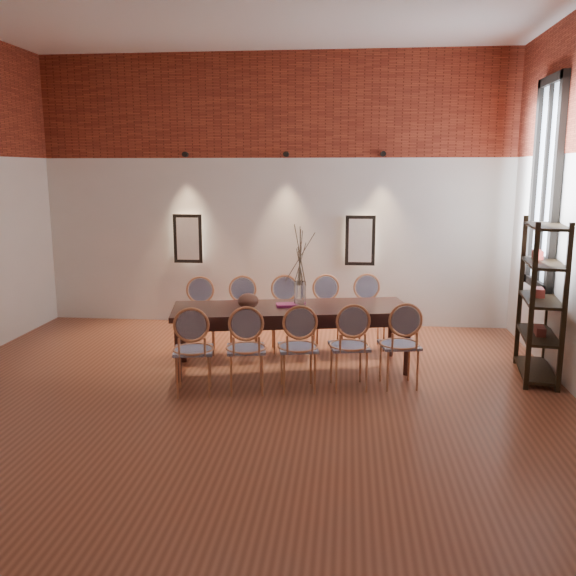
# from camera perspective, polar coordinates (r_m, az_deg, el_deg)

# --- Properties ---
(floor) EXTENTS (7.00, 7.00, 0.02)m
(floor) POSITION_cam_1_polar(r_m,az_deg,el_deg) (6.16, -5.36, -11.30)
(floor) COLOR brown
(floor) RESTS_ON ground
(wall_back) EXTENTS (7.00, 0.10, 4.00)m
(wall_back) POSITION_cam_1_polar(r_m,az_deg,el_deg) (9.22, -1.35, 8.97)
(wall_back) COLOR silver
(wall_back) RESTS_ON ground
(wall_front) EXTENTS (7.00, 0.10, 4.00)m
(wall_front) POSITION_cam_1_polar(r_m,az_deg,el_deg) (2.35, -22.87, 2.33)
(wall_front) COLOR silver
(wall_front) RESTS_ON ground
(brick_band_back) EXTENTS (7.00, 0.02, 1.50)m
(brick_band_back) POSITION_cam_1_polar(r_m,az_deg,el_deg) (9.19, -1.44, 16.76)
(brick_band_back) COLOR maroon
(brick_band_back) RESTS_ON ground
(niche_left) EXTENTS (0.36, 0.06, 0.66)m
(niche_left) POSITION_cam_1_polar(r_m,az_deg,el_deg) (9.42, -9.31, 4.60)
(niche_left) COLOR #FFEAC6
(niche_left) RESTS_ON wall_back
(niche_right) EXTENTS (0.36, 0.06, 0.66)m
(niche_right) POSITION_cam_1_polar(r_m,az_deg,el_deg) (9.10, 6.77, 4.45)
(niche_right) COLOR #FFEAC6
(niche_right) RESTS_ON wall_back
(spot_fixture_left) EXTENTS (0.08, 0.10, 0.08)m
(spot_fixture_left) POSITION_cam_1_polar(r_m,az_deg,el_deg) (9.34, -9.59, 12.22)
(spot_fixture_left) COLOR black
(spot_fixture_left) RESTS_ON wall_back
(spot_fixture_mid) EXTENTS (0.08, 0.10, 0.08)m
(spot_fixture_mid) POSITION_cam_1_polar(r_m,az_deg,el_deg) (9.06, -0.18, 12.41)
(spot_fixture_mid) COLOR black
(spot_fixture_mid) RESTS_ON wall_back
(spot_fixture_right) EXTENTS (0.08, 0.10, 0.08)m
(spot_fixture_right) POSITION_cam_1_polar(r_m,az_deg,el_deg) (9.03, 8.90, 12.29)
(spot_fixture_right) COLOR black
(spot_fixture_right) RESTS_ON wall_back
(window_glass) EXTENTS (0.02, 0.78, 2.38)m
(window_glass) POSITION_cam_1_polar(r_m,az_deg,el_deg) (7.95, 23.06, 8.88)
(window_glass) COLOR silver
(window_glass) RESTS_ON wall_right
(window_frame) EXTENTS (0.08, 0.90, 2.50)m
(window_frame) POSITION_cam_1_polar(r_m,az_deg,el_deg) (7.94, 22.92, 8.89)
(window_frame) COLOR black
(window_frame) RESTS_ON wall_right
(window_mullion) EXTENTS (0.06, 0.06, 2.40)m
(window_mullion) POSITION_cam_1_polar(r_m,az_deg,el_deg) (7.94, 22.92, 8.89)
(window_mullion) COLOR black
(window_mullion) RESTS_ON wall_right
(dining_table) EXTENTS (2.87, 1.39, 0.75)m
(dining_table) POSITION_cam_1_polar(r_m,az_deg,el_deg) (7.22, 0.31, -4.66)
(dining_table) COLOR #391915
(dining_table) RESTS_ON floor
(chair_near_a) EXTENTS (0.52, 0.52, 0.94)m
(chair_near_a) POSITION_cam_1_polar(r_m,az_deg,el_deg) (6.48, -8.85, -5.75)
(chair_near_a) COLOR tan
(chair_near_a) RESTS_ON floor
(chair_near_b) EXTENTS (0.52, 0.52, 0.94)m
(chair_near_b) POSITION_cam_1_polar(r_m,az_deg,el_deg) (6.47, -3.95, -5.68)
(chair_near_b) COLOR tan
(chair_near_b) RESTS_ON floor
(chair_near_c) EXTENTS (0.52, 0.52, 0.94)m
(chair_near_c) POSITION_cam_1_polar(r_m,az_deg,el_deg) (6.50, 0.93, -5.56)
(chair_near_c) COLOR tan
(chair_near_c) RESTS_ON floor
(chair_near_d) EXTENTS (0.52, 0.52, 0.94)m
(chair_near_d) POSITION_cam_1_polar(r_m,az_deg,el_deg) (6.58, 5.73, -5.41)
(chair_near_d) COLOR tan
(chair_near_d) RESTS_ON floor
(chair_near_e) EXTENTS (0.52, 0.52, 0.94)m
(chair_near_e) POSITION_cam_1_polar(r_m,az_deg,el_deg) (6.71, 10.38, -5.23)
(chair_near_e) COLOR tan
(chair_near_e) RESTS_ON floor
(chair_far_a) EXTENTS (0.52, 0.52, 0.94)m
(chair_far_a) POSITION_cam_1_polar(r_m,az_deg,el_deg) (7.88, -8.22, -2.74)
(chair_far_a) COLOR tan
(chair_far_a) RESTS_ON floor
(chair_far_b) EXTENTS (0.52, 0.52, 0.94)m
(chair_far_b) POSITION_cam_1_polar(r_m,az_deg,el_deg) (7.86, -4.20, -2.67)
(chair_far_b) COLOR tan
(chair_far_b) RESTS_ON floor
(chair_far_c) EXTENTS (0.52, 0.52, 0.94)m
(chair_far_c) POSITION_cam_1_polar(r_m,az_deg,el_deg) (7.89, -0.19, -2.59)
(chair_far_c) COLOR tan
(chair_far_c) RESTS_ON floor
(chair_far_d) EXTENTS (0.52, 0.52, 0.94)m
(chair_far_d) POSITION_cam_1_polar(r_m,az_deg,el_deg) (7.96, 3.76, -2.50)
(chair_far_d) COLOR tan
(chair_far_d) RESTS_ON floor
(chair_far_e) EXTENTS (0.52, 0.52, 0.94)m
(chair_far_e) POSITION_cam_1_polar(r_m,az_deg,el_deg) (8.06, 7.64, -2.40)
(chair_far_e) COLOR tan
(chair_far_e) RESTS_ON floor
(vase) EXTENTS (0.14, 0.14, 0.30)m
(vase) POSITION_cam_1_polar(r_m,az_deg,el_deg) (7.11, 1.12, -0.56)
(vase) COLOR silver
(vase) RESTS_ON dining_table
(dried_branches) EXTENTS (0.50, 0.50, 0.70)m
(dried_branches) POSITION_cam_1_polar(r_m,az_deg,el_deg) (7.03, 1.13, 3.03)
(dried_branches) COLOR #4C4230
(dried_branches) RESTS_ON vase
(bowl) EXTENTS (0.24, 0.24, 0.18)m
(bowl) POSITION_cam_1_polar(r_m,az_deg,el_deg) (7.03, -3.75, -1.21)
(bowl) COLOR brown
(bowl) RESTS_ON dining_table
(book) EXTENTS (0.29, 0.23, 0.03)m
(book) POSITION_cam_1_polar(r_m,az_deg,el_deg) (7.15, -0.05, -1.60)
(book) COLOR #962265
(book) RESTS_ON dining_table
(shelving_rack) EXTENTS (0.52, 1.04, 1.80)m
(shelving_rack) POSITION_cam_1_polar(r_m,az_deg,el_deg) (7.36, 22.59, -1.01)
(shelving_rack) COLOR black
(shelving_rack) RESTS_ON floor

